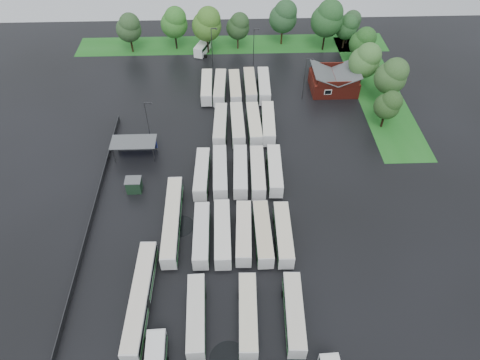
{
  "coord_description": "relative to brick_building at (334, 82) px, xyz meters",
  "views": [
    {
      "loc": [
        0.16,
        -39.33,
        53.62
      ],
      "look_at": [
        2.0,
        12.0,
        2.5
      ],
      "focal_mm": 32.0,
      "sensor_mm": 36.0,
      "label": 1
    }
  ],
  "objects": [
    {
      "name": "bus_r3c0",
      "position": [
        -28.59,
        -28.09,
        -0.18
      ],
      "size": [
        2.73,
        11.11,
        3.07
      ],
      "rotation": [
        0.0,
        0.0,
        -0.04
      ],
      "color": "silver",
      "rests_on": "ground"
    },
    {
      "name": "bus_r2c1",
      "position": [
        -25.07,
        -41.5,
        -0.08
      ],
      "size": [
        2.57,
        11.67,
        3.24
      ],
      "rotation": [
        0.0,
        0.0,
        0.01
      ],
      "color": "silver",
      "rests_on": "ground"
    },
    {
      "name": "bus_r2c2",
      "position": [
        -21.83,
        -41.42,
        -0.18
      ],
      "size": [
        2.82,
        11.13,
        3.07
      ],
      "rotation": [
        0.0,
        0.0,
        -0.04
      ],
      "color": "silver",
      "rests_on": "ground"
    },
    {
      "name": "tree_east_4",
      "position": [
        6.44,
        19.08,
        3.88
      ],
      "size": [
        5.39,
        5.39,
        8.93
      ],
      "color": "black",
      "rests_on": "ground"
    },
    {
      "name": "utility_hut",
      "position": [
        -40.2,
        -30.17,
        -0.55
      ],
      "size": [
        2.7,
        2.2,
        2.62
      ],
      "color": "black",
      "rests_on": "ground"
    },
    {
      "name": "bus_r1c2",
      "position": [
        -21.84,
        -55.01,
        -0.15
      ],
      "size": [
        2.72,
        11.25,
        3.11
      ],
      "rotation": [
        0.0,
        0.0,
        -0.03
      ],
      "color": "silver",
      "rests_on": "ground"
    },
    {
      "name": "brick_building",
      "position": [
        0.0,
        0.0,
        0.0
      ],
      "size": [
        10.07,
        8.6,
        5.39
      ],
      "color": "maroon",
      "rests_on": "ground"
    },
    {
      "name": "grass_strip_east",
      "position": [
        10.0,
        0.03,
        -1.86
      ],
      "size": [
        10.0,
        50.0,
        0.01
      ],
      "primitive_type": "cube",
      "color": "#1B641B",
      "rests_on": "ground"
    },
    {
      "name": "bus_r3c1",
      "position": [
        -25.39,
        -27.84,
        -0.11
      ],
      "size": [
        2.55,
        11.52,
        3.2
      ],
      "rotation": [
        0.0,
        0.0,
        0.01
      ],
      "color": "silver",
      "rests_on": "ground"
    },
    {
      "name": "lamp_post_ne",
      "position": [
        -7.23,
        -3.42,
        3.83
      ],
      "size": [
        1.51,
        0.29,
        9.81
      ],
      "color": "#2D2D30",
      "rests_on": "ground"
    },
    {
      "name": "tree_east_1",
      "position": [
        10.1,
        -6.09,
        5.17
      ],
      "size": [
        6.61,
        6.61,
        10.95
      ],
      "color": "#322214",
      "rests_on": "ground"
    },
    {
      "name": "bus_r2c4",
      "position": [
        -15.78,
        -41.88,
        -0.17
      ],
      "size": [
        2.58,
        11.12,
        3.08
      ],
      "rotation": [
        0.0,
        0.0,
        -0.02
      ],
      "color": "silver",
      "rests_on": "ground"
    },
    {
      "name": "minibus",
      "position": [
        -29.75,
        17.64,
        -0.38
      ],
      "size": [
        4.19,
        6.52,
        2.67
      ],
      "rotation": [
        0.0,
        0.0,
        -0.35
      ],
      "color": "white",
      "rests_on": "ground"
    },
    {
      "name": "bus_r5c3",
      "position": [
        -18.7,
        -0.43,
        -0.11
      ],
      "size": [
        2.51,
        11.46,
        3.19
      ],
      "rotation": [
        0.0,
        0.0,
        0.01
      ],
      "color": "silver",
      "rests_on": "ground"
    },
    {
      "name": "wash_shed",
      "position": [
        -41.2,
        -20.74,
        1.12
      ],
      "size": [
        8.2,
        4.2,
        3.58
      ],
      "color": "#2D2D30",
      "rests_on": "ground"
    },
    {
      "name": "ground",
      "position": [
        -24.0,
        -42.77,
        -1.87
      ],
      "size": [
        160.0,
        160.0,
        0.0
      ],
      "primitive_type": "plane",
      "color": "black",
      "rests_on": "ground"
    },
    {
      "name": "tree_north_1",
      "position": [
        -36.3,
        20.32,
        5.2
      ],
      "size": [
        6.64,
        6.64,
        10.99
      ],
      "color": "black",
      "rests_on": "ground"
    },
    {
      "name": "tree_east_2",
      "position": [
        6.23,
        0.32,
        5.21
      ],
      "size": [
        6.64,
        6.64,
        11.0
      ],
      "color": "black",
      "rests_on": "ground"
    },
    {
      "name": "bus_r5c2",
      "position": [
        -22.04,
        -1.04,
        -0.15
      ],
      "size": [
        2.58,
        11.23,
        3.12
      ],
      "rotation": [
        0.0,
        0.0,
        0.02
      ],
      "color": "silver",
      "rests_on": "ground"
    },
    {
      "name": "bus_r4c2",
      "position": [
        -21.91,
        -14.42,
        -0.09
      ],
      "size": [
        2.7,
        11.68,
        3.24
      ],
      "rotation": [
        0.0,
        0.0,
        0.02
      ],
      "color": "silver",
      "rests_on": "ground"
    },
    {
      "name": "bus_r2c3",
      "position": [
        -18.9,
        -41.67,
        -0.14
      ],
      "size": [
        2.54,
        11.3,
        3.14
      ],
      "rotation": [
        0.0,
        0.0,
        0.01
      ],
      "color": "silver",
      "rests_on": "ground"
    },
    {
      "name": "bus_r5c0",
      "position": [
        -28.24,
        -0.59,
        -0.16
      ],
      "size": [
        2.38,
        11.14,
        3.1
      ],
      "rotation": [
        0.0,
        0.0,
        0.0
      ],
      "color": "silver",
      "rests_on": "ground"
    },
    {
      "name": "bus_r4c3",
      "position": [
        -18.64,
        -14.39,
        -0.11
      ],
      "size": [
        2.69,
        11.55,
        3.2
      ],
      "rotation": [
        0.0,
        0.0,
        0.02
      ],
      "color": "silver",
      "rests_on": "ground"
    },
    {
      "name": "tree_north_3",
      "position": [
        -20.57,
        19.77,
        4.25
      ],
      "size": [
        5.74,
        5.74,
        9.51
      ],
      "color": "#3B281C",
      "rests_on": "ground"
    },
    {
      "name": "west_fence",
      "position": [
        -46.2,
        -34.77,
        -1.27
      ],
      "size": [
        0.1,
        50.0,
        1.2
      ],
      "primitive_type": "cube",
      "color": "#2D2D30",
      "rests_on": "ground"
    },
    {
      "name": "tree_north_5",
      "position": [
        1.15,
        18.42,
        6.44
      ],
      "size": [
        7.79,
        7.79,
        12.91
      ],
      "color": "black",
      "rests_on": "ground"
    },
    {
      "name": "bus_r4c1",
      "position": [
        -25.31,
        -14.45,
        -0.11
      ],
      "size": [
        2.93,
        11.56,
        3.19
      ],
      "rotation": [
        0.0,
        0.0,
        -0.04
      ],
      "color": "silver",
      "rests_on": "ground"
    },
    {
      "name": "bus_r1c4",
      "position": [
        -15.78,
        -55.0,
        -0.18
      ],
      "size": [
        2.86,
        11.12,
        3.07
      ],
      "rotation": [
        0.0,
        0.0,
        -0.05
      ],
      "color": "silver",
      "rests_on": "ground"
    },
    {
      "name": "lamp_post_nw",
      "position": [
        -38.47,
        -18.19,
        3.95
      ],
      "size": [
        1.54,
        0.3,
        10.01
      ],
      "color": "#2D2D30",
      "rests_on": "ground"
    },
    {
      "name": "bus_r5c4",
      "position": [
        -15.63,
        -0.59,
        -0.09
      ],
      "size": [
        2.79,
        11.64,
        3.22
      ],
      "rotation": [
        0.0,
        0.0,
        -0.03
      ],
      "color": "silver",
      "rests_on": "ground"
    },
    {
      "name": "lamp_post_back_w",
      "position": [
        -26.95,
        10.91,
        3.83
      ],
      "size": [
        1.51,
        0.29,
        9.82
      ],
      "color": "#2D2D30",
      "rests_on": "ground"
    },
    {
      "name": "tree_east_3",
      "position": [
        8.17,
        9.92,
        4.51
      ],
      "size": [
        5.99,
        5.99,
        9.92
      ],
      "color": "#332210",
      "rests_on": "ground"
    },
    {
      "name": "grass_strip_north",
      "position": [
        -22.0,
        22.03,
        -1.86
      ],
      "size": [
        80.0,
        10.0,
        0.01
      ],
      "primitive_type": "cube",
      "color": "#1B641B",
      "rests_on": "ground"
    },
    {
      "name": "puddle_0",
      "position": [
        -24.5,
        -60.04,
        -1.86
      ],
      "size": [
        4.86,
        4.86,
        0.01
      ],
      "primitive_type": "cylinder",
      "color": "black",
      "rests_on": "ground"
    },
    {
      "name": "lamp_post_back_e",
      "position": [
        -17.15,
        11.09,
        3.61
      ],
      "size": [
        1.45,
        0.28,
        9.43
      ],
      "color": "#2D2D30",
      "rests_on": "ground"
    },
    {
      "name": "bus_r3c3",
      "position": [
        -18.83,
        -28.14,
        -0.13
      ],
      "size": [
        2.69,
        11.41,
        3.16
      ],
      "rotation": [
        0.0,
        0.0,
        -0.02
      ],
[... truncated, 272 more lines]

